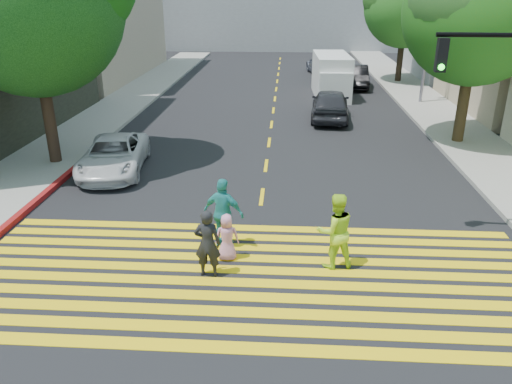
# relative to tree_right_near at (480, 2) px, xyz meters

# --- Properties ---
(ground) EXTENTS (120.00, 120.00, 0.00)m
(ground) POSITION_rel_tree_right_near_xyz_m (-8.04, -12.36, -5.63)
(ground) COLOR black
(sidewalk_left) EXTENTS (3.00, 40.00, 0.15)m
(sidewalk_left) POSITION_rel_tree_right_near_xyz_m (-16.54, 9.64, -5.56)
(sidewalk_left) COLOR gray
(sidewalk_left) RESTS_ON ground
(sidewalk_right) EXTENTS (3.00, 60.00, 0.15)m
(sidewalk_right) POSITION_rel_tree_right_near_xyz_m (0.46, 2.64, -5.56)
(sidewalk_right) COLOR gray
(sidewalk_right) RESTS_ON ground
(curb_red) EXTENTS (0.20, 8.00, 0.16)m
(curb_red) POSITION_rel_tree_right_near_xyz_m (-14.94, -6.36, -5.55)
(curb_red) COLOR maroon
(curb_red) RESTS_ON ground
(crosswalk) EXTENTS (13.40, 5.30, 0.01)m
(crosswalk) POSITION_rel_tree_right_near_xyz_m (-8.04, -11.09, -5.62)
(crosswalk) COLOR yellow
(crosswalk) RESTS_ON ground
(lane_line) EXTENTS (0.12, 34.40, 0.01)m
(lane_line) POSITION_rel_tree_right_near_xyz_m (-8.04, 10.14, -5.63)
(lane_line) COLOR yellow
(lane_line) RESTS_ON ground
(building_left_tan) EXTENTS (12.00, 16.00, 10.00)m
(building_left_tan) POSITION_rel_tree_right_near_xyz_m (-24.04, 15.64, -0.63)
(building_left_tan) COLOR tan
(building_left_tan) RESTS_ON ground
(building_right_grey) EXTENTS (10.00, 10.00, 10.00)m
(building_right_grey) POSITION_rel_tree_right_near_xyz_m (6.96, 17.64, -0.63)
(building_right_grey) COLOR gray
(building_right_grey) RESTS_ON ground
(tree_right_near) EXTENTS (7.56, 7.56, 8.32)m
(tree_right_near) POSITION_rel_tree_right_near_xyz_m (0.00, 0.00, 0.00)
(tree_right_near) COLOR #3A2A15
(tree_right_near) RESTS_ON ground
(tree_right_far) EXTENTS (6.19, 5.68, 7.93)m
(tree_right_far) POSITION_rel_tree_right_near_xyz_m (0.40, 14.54, -0.28)
(tree_right_far) COLOR black
(tree_right_far) RESTS_ON ground
(pedestrian_man) EXTENTS (0.60, 0.40, 1.64)m
(pedestrian_man) POSITION_rel_tree_right_near_xyz_m (-9.03, -11.07, -4.81)
(pedestrian_man) COLOR black
(pedestrian_man) RESTS_ON ground
(pedestrian_woman) EXTENTS (1.06, 0.92, 1.86)m
(pedestrian_woman) POSITION_rel_tree_right_near_xyz_m (-6.12, -10.48, -4.70)
(pedestrian_woman) COLOR #BEF22A
(pedestrian_woman) RESTS_ON ground
(pedestrian_child) EXTENTS (0.61, 0.43, 1.19)m
(pedestrian_child) POSITION_rel_tree_right_near_xyz_m (-8.68, -10.31, -5.04)
(pedestrian_child) COLOR pink
(pedestrian_child) RESTS_ON ground
(pedestrian_extra) EXTENTS (1.16, 0.74, 1.83)m
(pedestrian_extra) POSITION_rel_tree_right_near_xyz_m (-8.84, -9.64, -4.71)
(pedestrian_extra) COLOR teal
(pedestrian_extra) RESTS_ON ground
(white_sedan) EXTENTS (2.63, 4.70, 1.24)m
(white_sedan) POSITION_rel_tree_right_near_xyz_m (-13.44, -4.34, -5.01)
(white_sedan) COLOR silver
(white_sedan) RESTS_ON ground
(dark_car_near) EXTENTS (2.14, 4.65, 1.54)m
(dark_car_near) POSITION_rel_tree_right_near_xyz_m (-5.16, 3.83, -4.86)
(dark_car_near) COLOR #232328
(dark_car_near) RESTS_ON ground
(silver_car) EXTENTS (2.74, 5.29, 1.47)m
(silver_car) POSITION_rel_tree_right_near_xyz_m (-4.59, 17.72, -4.90)
(silver_car) COLOR gray
(silver_car) RESTS_ON ground
(dark_car_parked) EXTENTS (1.81, 4.38, 1.41)m
(dark_car_parked) POSITION_rel_tree_right_near_xyz_m (-2.81, 12.60, -4.93)
(dark_car_parked) COLOR black
(dark_car_parked) RESTS_ON ground
(white_van) EXTENTS (2.11, 5.25, 2.45)m
(white_van) POSITION_rel_tree_right_near_xyz_m (-4.67, 9.63, -4.47)
(white_van) COLOR silver
(white_van) RESTS_ON ground
(street_lamp) EXTENTS (2.12, 0.52, 9.36)m
(street_lamp) POSITION_rel_tree_right_near_xyz_m (0.04, 7.67, -0.26)
(street_lamp) COLOR gray
(street_lamp) RESTS_ON ground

